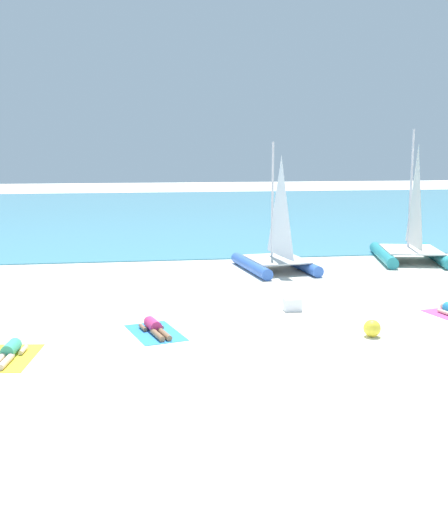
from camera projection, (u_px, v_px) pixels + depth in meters
The scene contains 10 objects.
ground_plane at pixel (205, 264), 24.99m from camera, with size 120.00×120.00×0.00m, color silver.
ocean_water at pixel (171, 212), 45.39m from camera, with size 120.00×40.00×0.05m, color #4C9EB7.
sailboat_blue at pixel (276, 252), 23.59m from camera, with size 2.83×3.96×4.80m.
sailboat_teal at pixel (411, 242), 25.50m from camera, with size 3.43×4.55×5.33m.
towel_left at pixel (9, 358), 13.82m from camera, with size 1.10×1.90×0.01m, color yellow.
sunbather_left at pixel (9, 351), 13.87m from camera, with size 0.61×1.57×0.30m.
towel_middle at pixel (155, 333), 15.71m from camera, with size 1.10×1.90×0.01m, color #338CD8.
sunbather_middle at pixel (155, 327), 15.74m from camera, with size 0.79×1.55×0.30m.
beach_ball at pixel (372, 328), 15.37m from camera, with size 0.42×0.42×0.42m, color yellow.
cooler_box at pixel (292, 304), 17.83m from camera, with size 0.50×0.36×0.36m, color white.
Camera 1 is at (-2.89, -14.41, 4.58)m, focal length 43.97 mm.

